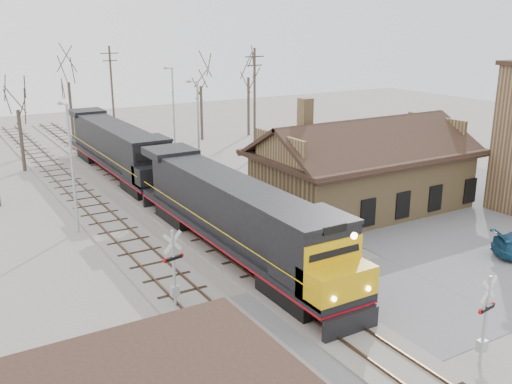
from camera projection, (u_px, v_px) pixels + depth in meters
ground at (333, 324)px, 24.99m from camera, size 140.00×140.00×0.00m
road at (333, 324)px, 24.99m from camera, size 60.00×9.00×0.03m
track_main at (190, 224)px, 37.30m from camera, size 3.40×90.00×0.24m
track_siding at (123, 236)px, 35.08m from camera, size 3.40×90.00×0.24m
depot at (362, 175)px, 40.09m from camera, size 15.20×9.31×7.90m
locomotive_lead at (238, 218)px, 31.28m from camera, size 3.08×20.61×4.58m
locomotive_trailing at (118, 149)px, 48.45m from camera, size 3.08×20.61×4.33m
crossbuck_near at (485, 324)px, 21.48m from camera, size 1.07×0.28×3.75m
crossbuck_far at (174, 272)px, 25.90m from camera, size 1.08×0.33×3.82m
streetlight_a at (71, 161)px, 34.84m from camera, size 0.25×2.04×8.11m
streetlight_b at (198, 127)px, 45.79m from camera, size 0.25×2.04×8.32m
streetlight_c at (173, 109)px, 53.93m from camera, size 0.25×2.04×8.75m
utility_pole_b at (112, 91)px, 63.45m from camera, size 2.00×0.24×10.33m
utility_pole_c at (255, 102)px, 54.41m from camera, size 2.00×0.24×10.49m
tree_b at (17, 100)px, 49.19m from camera, size 3.64×3.64×8.91m
tree_c at (68, 72)px, 61.18m from camera, size 4.38×4.38×10.72m
tree_d at (201, 77)px, 62.73m from camera, size 4.01×4.01×9.82m
tree_e at (248, 68)px, 65.05m from camera, size 4.48×4.48×10.97m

